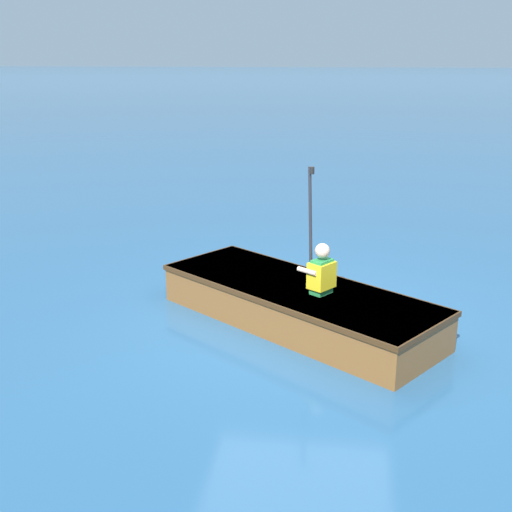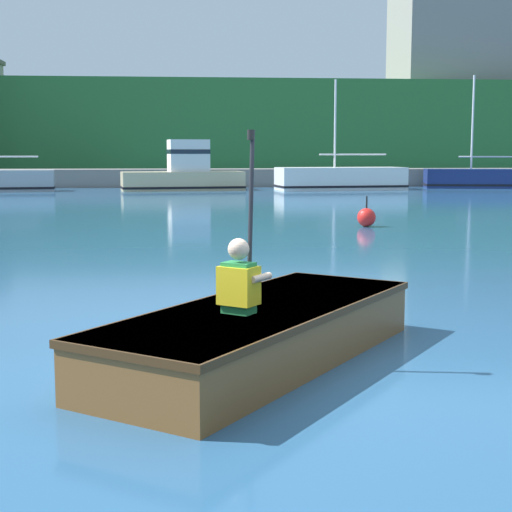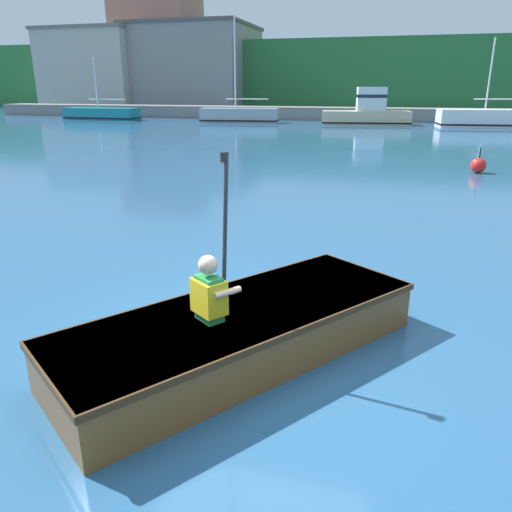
% 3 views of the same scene
% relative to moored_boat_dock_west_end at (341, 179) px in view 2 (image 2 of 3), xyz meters
% --- Properties ---
extents(ground_plane, '(300.00, 300.00, 0.00)m').
position_rel_moored_boat_dock_west_end_xyz_m(ground_plane, '(-6.55, -30.14, -0.50)').
color(ground_plane, '#28567F').
extents(shoreline_ridge, '(120.00, 20.00, 6.61)m').
position_rel_moored_boat_dock_west_end_xyz_m(shoreline_ridge, '(-6.55, 25.70, 2.80)').
color(shoreline_ridge, '#2D6B33').
rests_on(shoreline_ridge, ground).
extents(waterfront_tower_far, '(9.28, 7.17, 14.75)m').
position_rel_moored_boat_dock_west_end_xyz_m(waterfront_tower_far, '(12.70, 20.80, 6.88)').
color(waterfront_tower_far, gray).
rests_on(waterfront_tower_far, ground).
extents(marina_dock, '(63.14, 2.40, 0.90)m').
position_rel_moored_boat_dock_west_end_xyz_m(marina_dock, '(-6.55, 4.31, -0.05)').
color(marina_dock, slate).
rests_on(marina_dock, ground).
extents(moored_boat_dock_west_end, '(6.19, 2.75, 5.09)m').
position_rel_moored_boat_dock_west_end_xyz_m(moored_boat_dock_west_end, '(0.00, 0.00, 0.00)').
color(moored_boat_dock_west_end, white).
rests_on(moored_boat_dock_west_end, ground).
extents(moored_boat_dock_east_inner, '(5.83, 2.64, 2.33)m').
position_rel_moored_boat_dock_west_end_xyz_m(moored_boat_dock_east_inner, '(-7.31, 0.19, 0.27)').
color(moored_boat_dock_east_inner, '#CCB789').
rests_on(moored_boat_dock_east_inner, ground).
extents(moored_boat_dock_east_end, '(5.19, 2.59, 5.47)m').
position_rel_moored_boat_dock_west_end_xyz_m(moored_boat_dock_east_end, '(7.02, 1.27, -0.05)').
color(moored_boat_dock_east_end, navy).
rests_on(moored_boat_dock_east_end, ground).
extents(rowboat_foreground, '(3.09, 3.59, 0.48)m').
position_rel_moored_boat_dock_west_end_xyz_m(rowboat_foreground, '(-6.56, -30.04, -0.24)').
color(rowboat_foreground, brown).
rests_on(rowboat_foreground, ground).
extents(person_paddler, '(0.45, 0.45, 1.44)m').
position_rel_moored_boat_dock_west_end_xyz_m(person_paddler, '(-6.79, -30.36, 0.25)').
color(person_paddler, '#267F3F').
rests_on(person_paddler, rowboat_foreground).
extents(channel_buoy, '(0.44, 0.44, 0.72)m').
position_rel_moored_boat_dock_west_end_xyz_m(channel_buoy, '(-2.98, -18.31, -0.28)').
color(channel_buoy, red).
rests_on(channel_buoy, ground).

